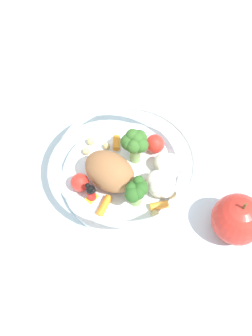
% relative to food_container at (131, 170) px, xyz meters
% --- Properties ---
extents(ground_plane, '(2.40, 2.40, 0.00)m').
position_rel_food_container_xyz_m(ground_plane, '(-0.01, -0.00, -0.03)').
color(ground_plane, silver).
extents(food_container, '(0.20, 0.20, 0.07)m').
position_rel_food_container_xyz_m(food_container, '(0.00, 0.00, 0.00)').
color(food_container, white).
rests_on(food_container, ground_plane).
extents(loose_apple, '(0.07, 0.07, 0.08)m').
position_rel_food_container_xyz_m(loose_apple, '(0.16, -0.01, 0.00)').
color(loose_apple, red).
rests_on(loose_apple, ground_plane).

